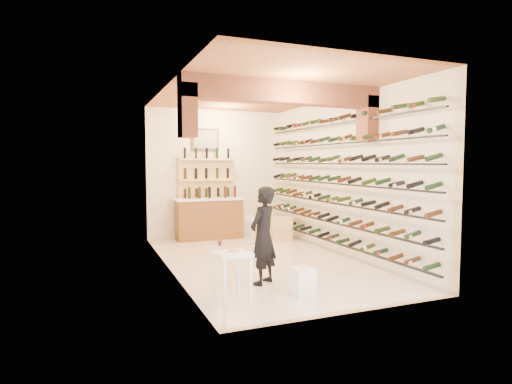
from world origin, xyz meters
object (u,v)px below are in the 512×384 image
at_px(tasting_table, 232,261).
at_px(white_stool, 301,281).
at_px(back_counter, 209,217).
at_px(person, 263,235).
at_px(crate_lower, 282,234).
at_px(wine_rack, 332,179).
at_px(chrome_barstool, 253,233).

relative_size(tasting_table, white_stool, 2.10).
distance_m(back_counter, white_stool, 4.75).
distance_m(person, crate_lower, 3.77).
bearing_deg(back_counter, wine_rack, -55.34).
relative_size(tasting_table, person, 0.53).
height_order(white_stool, chrome_barstool, chrome_barstool).
bearing_deg(crate_lower, wine_rack, -82.19).
bearing_deg(back_counter, person, -93.74).
relative_size(wine_rack, white_stool, 14.89).
relative_size(wine_rack, chrome_barstool, 7.13).
bearing_deg(wine_rack, person, -146.08).
height_order(white_stool, person, person).
bearing_deg(tasting_table, chrome_barstool, 57.96).
relative_size(person, crate_lower, 3.30).
distance_m(tasting_table, white_stool, 1.07).
relative_size(back_counter, chrome_barstool, 2.13).
relative_size(tasting_table, chrome_barstool, 1.01).
relative_size(wine_rack, back_counter, 3.35).
height_order(wine_rack, chrome_barstool, wine_rack).
xyz_separation_m(wine_rack, tasting_table, (-2.79, -1.98, -1.00)).
xyz_separation_m(tasting_table, chrome_barstool, (1.27, 2.45, -0.08)).
distance_m(tasting_table, crate_lower, 4.59).
height_order(wine_rack, tasting_table, wine_rack).
distance_m(back_counter, crate_lower, 1.83).
distance_m(wine_rack, back_counter, 3.38).
bearing_deg(chrome_barstool, wine_rack, -17.26).
xyz_separation_m(person, crate_lower, (1.85, 3.23, -0.62)).
bearing_deg(tasting_table, white_stool, -11.11).
bearing_deg(tasting_table, wine_rack, 30.58).
height_order(person, crate_lower, person).
distance_m(back_counter, chrome_barstool, 2.20).
distance_m(white_stool, crate_lower, 4.21).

